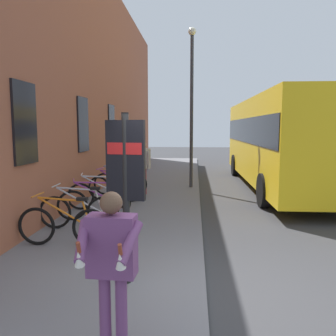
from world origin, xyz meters
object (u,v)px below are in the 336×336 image
at_px(tourist_with_hotdogs, 111,256).
at_px(pedestrian_by_facade, 143,162).
at_px(bicycle_nearest_sign, 64,226).
at_px(bicycle_far_end, 79,211).
at_px(bicycle_mid_rack, 95,203).
at_px(bicycle_under_window, 101,195).
at_px(transit_info_sign, 126,171).
at_px(city_bus, 279,138).
at_px(street_lamp, 192,95).
at_px(bicycle_leaning_wall, 121,183).
at_px(bicycle_by_door, 115,188).

bearing_deg(tourist_with_hotdogs, pedestrian_by_facade, 6.56).
bearing_deg(bicycle_nearest_sign, bicycle_far_end, 4.24).
bearing_deg(bicycle_nearest_sign, bicycle_mid_rack, -0.63).
height_order(bicycle_under_window, pedestrian_by_facade, pedestrian_by_facade).
bearing_deg(transit_info_sign, city_bus, -25.23).
bearing_deg(bicycle_nearest_sign, pedestrian_by_facade, -7.73).
relative_size(bicycle_mid_rack, transit_info_sign, 0.70).
bearing_deg(street_lamp, bicycle_mid_rack, 153.95).
distance_m(bicycle_leaning_wall, pedestrian_by_facade, 1.01).
height_order(bicycle_nearest_sign, bicycle_by_door, same).
relative_size(bicycle_nearest_sign, tourist_with_hotdogs, 1.10).
bearing_deg(bicycle_under_window, bicycle_far_end, -178.89).
distance_m(bicycle_by_door, transit_info_sign, 5.72).
height_order(bicycle_leaning_wall, transit_info_sign, transit_info_sign).
bearing_deg(tourist_with_hotdogs, bicycle_leaning_wall, 11.72).
height_order(bicycle_far_end, street_lamp, street_lamp).
xyz_separation_m(bicycle_under_window, tourist_with_hotdogs, (-5.88, -1.74, 0.60)).
bearing_deg(pedestrian_by_facade, bicycle_under_window, 159.75).
bearing_deg(bicycle_far_end, transit_info_sign, -148.20).
bearing_deg(bicycle_under_window, bicycle_by_door, -7.98).
distance_m(transit_info_sign, street_lamp, 8.21).
distance_m(city_bus, pedestrian_by_facade, 5.40).
height_order(bicycle_far_end, bicycle_under_window, same).
relative_size(tourist_with_hotdogs, street_lamp, 0.28).
relative_size(bicycle_mid_rack, street_lamp, 0.30).
bearing_deg(bicycle_far_end, city_bus, -42.19).
height_order(bicycle_far_end, pedestrian_by_facade, pedestrian_by_facade).
xyz_separation_m(bicycle_mid_rack, pedestrian_by_facade, (3.20, -0.68, 0.68)).
xyz_separation_m(transit_info_sign, street_lamp, (7.98, -0.82, 1.74)).
bearing_deg(city_bus, transit_info_sign, 154.77).
bearing_deg(bicycle_nearest_sign, bicycle_under_window, 2.26).
relative_size(bicycle_nearest_sign, bicycle_mid_rack, 1.05).
height_order(bicycle_far_end, bicycle_leaning_wall, same).
xyz_separation_m(bicycle_far_end, bicycle_leaning_wall, (3.81, -0.08, 0.00)).
height_order(bicycle_under_window, tourist_with_hotdogs, tourist_with_hotdogs).
relative_size(city_bus, tourist_with_hotdogs, 6.56).
xyz_separation_m(bicycle_mid_rack, bicycle_by_door, (2.05, -0.01, 0.00)).
xyz_separation_m(bicycle_nearest_sign, bicycle_by_door, (3.99, -0.03, 0.00)).
bearing_deg(pedestrian_by_facade, bicycle_mid_rack, 168.05).
distance_m(bicycle_mid_rack, tourist_with_hotdogs, 5.18).
distance_m(transit_info_sign, tourist_with_hotdogs, 1.65).
xyz_separation_m(bicycle_far_end, bicycle_under_window, (1.86, 0.04, 0.00)).
bearing_deg(street_lamp, bicycle_under_window, 146.59).
distance_m(bicycle_nearest_sign, street_lamp, 7.56).
bearing_deg(bicycle_nearest_sign, bicycle_leaning_wall, -0.03).
relative_size(bicycle_by_door, street_lamp, 0.31).
bearing_deg(pedestrian_by_facade, bicycle_far_end, 169.16).
distance_m(bicycle_far_end, city_bus, 8.55).
relative_size(bicycle_under_window, street_lamp, 0.30).
xyz_separation_m(bicycle_under_window, bicycle_by_door, (1.06, -0.15, 0.00)).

